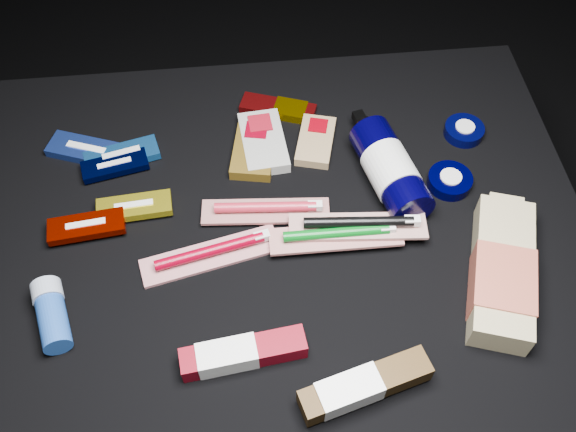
{
  "coord_description": "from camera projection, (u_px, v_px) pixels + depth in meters",
  "views": [
    {
      "loc": [
        -0.04,
        -0.56,
        1.24
      ],
      "look_at": [
        0.01,
        0.01,
        0.42
      ],
      "focal_mm": 40.0,
      "sensor_mm": 36.0,
      "label": 1
    }
  ],
  "objects": [
    {
      "name": "power_bar",
      "position": [
        282.0,
        109.0,
        1.15
      ],
      "size": [
        0.14,
        0.08,
        0.02
      ],
      "rotation": [
        0.0,
        0.0,
        -0.35
      ],
      "color": "#680A0B",
      "rests_on": "cloth_table"
    },
    {
      "name": "clif_bar_0",
      "position": [
        255.0,
        146.0,
        1.1
      ],
      "size": [
        0.09,
        0.14,
        0.02
      ],
      "rotation": [
        0.0,
        0.0,
        -0.19
      ],
      "color": "#4E3A0F",
      "rests_on": "cloth_table"
    },
    {
      "name": "toothbrush_pack_0",
      "position": [
        212.0,
        253.0,
        0.97
      ],
      "size": [
        0.22,
        0.09,
        0.02
      ],
      "rotation": [
        0.0,
        0.0,
        0.22
      ],
      "color": "#BAB3AF",
      "rests_on": "cloth_table"
    },
    {
      "name": "luna_bar_3",
      "position": [
        134.0,
        207.0,
        1.02
      ],
      "size": [
        0.12,
        0.05,
        0.02
      ],
      "rotation": [
        0.0,
        0.0,
        0.07
      ],
      "color": "gold",
      "rests_on": "cloth_table"
    },
    {
      "name": "deodorant_stick",
      "position": [
        52.0,
        314.0,
        0.9
      ],
      "size": [
        0.07,
        0.11,
        0.04
      ],
      "rotation": [
        0.0,
        0.0,
        0.27
      ],
      "color": "#1C438F",
      "rests_on": "cloth_table"
    },
    {
      "name": "ground",
      "position": [
        281.0,
        337.0,
        1.33
      ],
      "size": [
        3.0,
        3.0,
        0.0
      ],
      "primitive_type": "plane",
      "color": "black",
      "rests_on": "ground"
    },
    {
      "name": "cream_tin_lower",
      "position": [
        450.0,
        181.0,
        1.05
      ],
      "size": [
        0.07,
        0.07,
        0.02
      ],
      "rotation": [
        0.0,
        0.0,
        0.21
      ],
      "color": "black",
      "rests_on": "cloth_table"
    },
    {
      "name": "toothbrush_pack_2",
      "position": [
        338.0,
        235.0,
        0.98
      ],
      "size": [
        0.2,
        0.05,
        0.02
      ],
      "rotation": [
        0.0,
        0.0,
        -0.01
      ],
      "color": "beige",
      "rests_on": "cloth_table"
    },
    {
      "name": "clif_bar_1",
      "position": [
        263.0,
        140.0,
        1.1
      ],
      "size": [
        0.08,
        0.14,
        0.02
      ],
      "rotation": [
        0.0,
        0.0,
        0.08
      ],
      "color": "#9C9D97",
      "rests_on": "cloth_table"
    },
    {
      "name": "cream_tin_upper",
      "position": [
        464.0,
        131.0,
        1.12
      ],
      "size": [
        0.07,
        0.07,
        0.02
      ],
      "rotation": [
        0.0,
        0.0,
        -0.07
      ],
      "color": "black",
      "rests_on": "cloth_table"
    },
    {
      "name": "clif_bar_2",
      "position": [
        316.0,
        139.0,
        1.11
      ],
      "size": [
        0.08,
        0.12,
        0.02
      ],
      "rotation": [
        0.0,
        0.0,
        -0.27
      ],
      "color": "#977951",
      "rests_on": "cloth_table"
    },
    {
      "name": "cloth_table",
      "position": [
        280.0,
        291.0,
        1.17
      ],
      "size": [
        0.98,
        0.78,
        0.4
      ],
      "primitive_type": "cube",
      "color": "black",
      "rests_on": "ground"
    },
    {
      "name": "luna_bar_4",
      "position": [
        87.0,
        226.0,
        0.99
      ],
      "size": [
        0.12,
        0.06,
        0.02
      ],
      "rotation": [
        0.0,
        0.0,
        0.1
      ],
      "color": "#760A00",
      "rests_on": "cloth_table"
    },
    {
      "name": "luna_bar_2",
      "position": [
        115.0,
        165.0,
        1.07
      ],
      "size": [
        0.11,
        0.06,
        0.01
      ],
      "rotation": [
        0.0,
        0.0,
        0.21
      ],
      "color": "black",
      "rests_on": "cloth_table"
    },
    {
      "name": "toothbrush_pack_3",
      "position": [
        360.0,
        224.0,
        0.98
      ],
      "size": [
        0.21,
        0.07,
        0.02
      ],
      "rotation": [
        0.0,
        0.0,
        -0.08
      ],
      "color": "beige",
      "rests_on": "cloth_table"
    },
    {
      "name": "toothpaste_carton_red",
      "position": [
        238.0,
        354.0,
        0.87
      ],
      "size": [
        0.17,
        0.06,
        0.03
      ],
      "rotation": [
        0.0,
        0.0,
        0.11
      ],
      "color": "maroon",
      "rests_on": "cloth_table"
    },
    {
      "name": "bodywash_bottle",
      "position": [
        502.0,
        274.0,
        0.93
      ],
      "size": [
        0.15,
        0.26,
        0.05
      ],
      "rotation": [
        0.0,
        0.0,
        -0.32
      ],
      "color": "tan",
      "rests_on": "cloth_table"
    },
    {
      "name": "toothbrush_pack_1",
      "position": [
        267.0,
        209.0,
        1.01
      ],
      "size": [
        0.21,
        0.06,
        0.02
      ],
      "rotation": [
        0.0,
        0.0,
        -0.08
      ],
      "color": "#AAA39E",
      "rests_on": "cloth_table"
    },
    {
      "name": "luna_bar_0",
      "position": [
        87.0,
        151.0,
        1.09
      ],
      "size": [
        0.14,
        0.09,
        0.02
      ],
      "rotation": [
        0.0,
        0.0,
        -0.36
      ],
      "color": "#223EA2",
      "rests_on": "cloth_table"
    },
    {
      "name": "luna_bar_1",
      "position": [
        122.0,
        155.0,
        1.08
      ],
      "size": [
        0.13,
        0.07,
        0.02
      ],
      "rotation": [
        0.0,
        0.0,
        0.24
      ],
      "color": "#1D63B6",
      "rests_on": "cloth_table"
    },
    {
      "name": "toothpaste_carton_green",
      "position": [
        360.0,
        387.0,
        0.84
      ],
      "size": [
        0.18,
        0.08,
        0.03
      ],
      "rotation": [
        0.0,
        0.0,
        0.26
      ],
      "color": "#3A260D",
      "rests_on": "cloth_table"
    },
    {
      "name": "lotion_bottle",
      "position": [
        390.0,
        170.0,
        1.03
      ],
      "size": [
        0.11,
        0.23,
        0.07
      ],
      "rotation": [
        0.0,
        0.0,
        0.23
      ],
      "color": "black",
      "rests_on": "cloth_table"
    }
  ]
}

